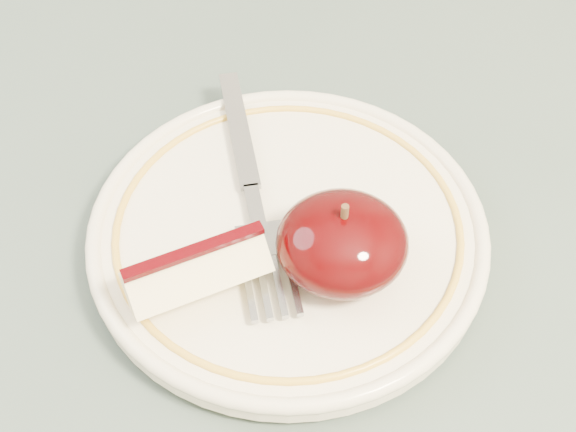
{
  "coord_description": "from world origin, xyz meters",
  "views": [
    {
      "loc": [
        -0.01,
        -0.24,
        1.12
      ],
      "look_at": [
        -0.01,
        0.03,
        0.78
      ],
      "focal_mm": 50.0,
      "sensor_mm": 36.0,
      "label": 1
    }
  ],
  "objects_px": {
    "table": "(300,373)",
    "apple_half": "(342,243)",
    "plate": "(288,232)",
    "fork": "(251,189)"
  },
  "relations": [
    {
      "from": "table",
      "to": "apple_half",
      "type": "relative_size",
      "value": 12.93
    },
    {
      "from": "plate",
      "to": "apple_half",
      "type": "xyz_separation_m",
      "value": [
        0.03,
        -0.03,
        0.03
      ]
    },
    {
      "from": "plate",
      "to": "table",
      "type": "bearing_deg",
      "value": -78.03
    },
    {
      "from": "fork",
      "to": "plate",
      "type": "bearing_deg",
      "value": -149.09
    },
    {
      "from": "plate",
      "to": "apple_half",
      "type": "height_order",
      "value": "apple_half"
    },
    {
      "from": "apple_half",
      "to": "fork",
      "type": "height_order",
      "value": "apple_half"
    },
    {
      "from": "table",
      "to": "apple_half",
      "type": "bearing_deg",
      "value": 19.48
    },
    {
      "from": "table",
      "to": "plate",
      "type": "xyz_separation_m",
      "value": [
        -0.01,
        0.03,
        0.1
      ]
    },
    {
      "from": "table",
      "to": "plate",
      "type": "height_order",
      "value": "plate"
    },
    {
      "from": "apple_half",
      "to": "fork",
      "type": "relative_size",
      "value": 0.37
    }
  ]
}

